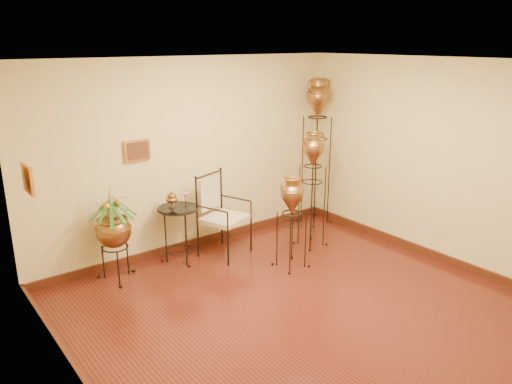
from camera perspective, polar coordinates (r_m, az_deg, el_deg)
ground at (r=5.91m, az=5.88°, el=-13.69°), size 5.00×5.00×0.00m
room_shell at (r=5.24m, az=6.35°, el=2.82°), size 5.02×5.02×2.81m
amphora_tall at (r=8.31m, az=6.91°, el=4.67°), size 0.64×0.64×2.44m
amphora_mid at (r=7.43m, az=6.44°, el=0.35°), size 0.48×0.48×1.76m
amphora_short at (r=6.76m, az=4.08°, el=-3.48°), size 0.43×0.43×1.30m
planter_urn at (r=6.60m, az=-15.99°, el=-3.84°), size 0.92×0.92×1.31m
armchair at (r=7.17m, az=-3.62°, el=-2.69°), size 0.84×0.81×1.19m
side_table at (r=7.07m, az=-8.79°, el=-4.69°), size 0.60×0.60×1.01m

